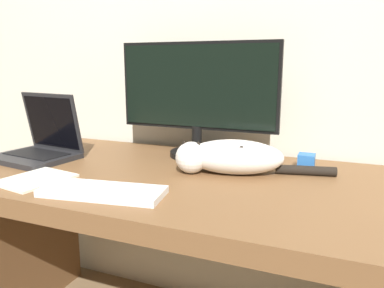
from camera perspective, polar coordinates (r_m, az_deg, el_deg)
The scene contains 8 objects.
wall_back at distance 1.64m, azimuth 6.00°, elevation 18.23°, with size 6.40×0.06×2.60m.
desk at distance 1.31m, azimuth -0.44°, elevation -11.04°, with size 1.70×0.79×0.76m.
monitor at distance 1.49m, azimuth 0.79°, elevation 7.30°, with size 0.65×0.22×0.45m.
laptop at distance 1.60m, azimuth -22.18°, elevation -0.23°, with size 0.33×0.28×0.25m.
external_keyboard at distance 1.11m, azimuth -13.45°, elevation -6.99°, with size 0.37×0.19×0.02m.
cat at distance 1.27m, azimuth 5.70°, elevation -1.89°, with size 0.52×0.22×0.12m.
paper_notepad at distance 1.31m, azimuth -22.75°, elevation -4.98°, with size 0.20×0.23×0.01m.
small_toy at distance 1.38m, azimuth 17.02°, elevation -2.62°, with size 0.06×0.06×0.06m.
Camera 1 is at (0.47, -0.71, 1.12)m, focal length 35.00 mm.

